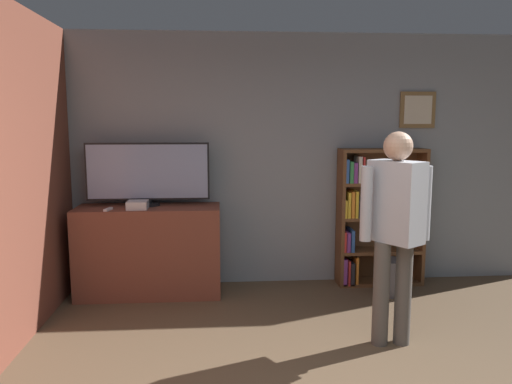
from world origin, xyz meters
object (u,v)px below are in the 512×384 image
object	(u,v)px
television	(148,173)
person	(395,221)
game_console	(138,205)
bookshelf	(372,217)
waste_bin	(391,277)

from	to	relation	value
television	person	bearing A→B (deg)	-33.70
television	game_console	world-z (taller)	television
game_console	person	xyz separation A→B (m)	(2.17, -1.20, 0.05)
game_console	bookshelf	size ratio (longest dim) A/B	0.13
bookshelf	person	world-z (taller)	person
game_console	waste_bin	distance (m)	2.67
game_console	person	bearing A→B (deg)	-28.92
television	person	world-z (taller)	person
game_console	waste_bin	bearing A→B (deg)	-1.79
television	game_console	bearing A→B (deg)	-113.36
television	person	xyz separation A→B (m)	(2.09, -1.39, -0.25)
person	waste_bin	xyz separation A→B (m)	(0.39, 1.12, -0.82)
game_console	waste_bin	xyz separation A→B (m)	(2.56, -0.08, -0.77)
bookshelf	person	bearing A→B (deg)	-101.01
game_console	waste_bin	size ratio (longest dim) A/B	0.54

